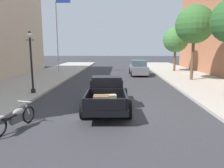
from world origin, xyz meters
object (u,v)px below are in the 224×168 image
(flagpole, at_px, (59,23))
(street_tree_third, at_px, (176,40))
(street_tree_second, at_px, (195,25))
(motorcycle_parked, at_px, (15,118))
(hotrod_truck_black, at_px, (107,93))
(street_lamp_near, at_px, (31,57))
(car_background_grey, at_px, (138,68))

(flagpole, relative_size, street_tree_third, 1.72)
(street_tree_second, height_order, street_tree_third, street_tree_second)
(motorcycle_parked, bearing_deg, hotrod_truck_black, 41.96)
(street_lamp_near, xyz_separation_m, street_tree_second, (11.96, 6.03, 2.56))
(flagpole, bearing_deg, street_lamp_near, -82.59)
(street_tree_second, bearing_deg, motorcycle_parked, -131.50)
(motorcycle_parked, bearing_deg, car_background_grey, 69.51)
(motorcycle_parked, distance_m, street_tree_second, 16.21)
(hotrod_truck_black, relative_size, street_lamp_near, 1.30)
(motorcycle_parked, distance_m, flagpole, 18.49)
(hotrod_truck_black, distance_m, car_background_grey, 13.33)
(flagpole, xyz_separation_m, street_tree_second, (13.50, -5.75, -0.82))
(street_tree_second, bearing_deg, flagpole, 156.91)
(hotrod_truck_black, relative_size, flagpole, 0.55)
(street_lamp_near, height_order, flagpole, flagpole)
(street_tree_third, bearing_deg, hotrod_truck_black, -114.94)
(street_tree_second, bearing_deg, street_lamp_near, -153.25)
(car_background_grey, xyz_separation_m, flagpole, (-9.13, 1.49, 5.00))
(street_lamp_near, bearing_deg, street_tree_second, 26.75)
(hotrod_truck_black, bearing_deg, flagpole, 113.72)
(street_lamp_near, bearing_deg, hotrod_truck_black, -29.52)
(car_background_grey, height_order, flagpole, flagpole)
(flagpole, height_order, street_tree_third, flagpole)
(hotrod_truck_black, bearing_deg, street_tree_third, 65.06)
(street_lamp_near, xyz_separation_m, flagpole, (-1.53, 11.78, 3.39))
(street_tree_third, bearing_deg, flagpole, -173.83)
(street_lamp_near, relative_size, street_tree_second, 0.60)
(motorcycle_parked, height_order, street_tree_third, street_tree_third)
(street_lamp_near, height_order, street_tree_third, street_tree_third)
(flagpole, bearing_deg, street_tree_third, 6.17)
(motorcycle_parked, distance_m, car_background_grey, 17.00)
(motorcycle_parked, bearing_deg, street_tree_third, 60.59)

